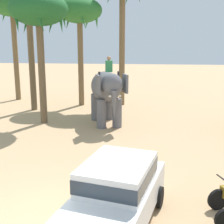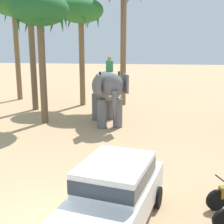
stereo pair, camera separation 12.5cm
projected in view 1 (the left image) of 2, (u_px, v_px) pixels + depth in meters
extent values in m
plane|color=tan|center=(43.00, 223.00, 7.85)|extent=(120.00, 120.00, 0.00)
cube|color=white|center=(117.00, 201.00, 7.59)|extent=(2.55, 4.37, 0.76)
cube|color=white|center=(118.00, 174.00, 7.53)|extent=(1.98, 2.39, 0.64)
cube|color=#2D3842|center=(118.00, 174.00, 7.53)|extent=(2.00, 2.41, 0.35)
cylinder|color=black|center=(159.00, 197.00, 8.57)|extent=(0.31, 0.62, 0.60)
cylinder|color=black|center=(103.00, 187.00, 9.12)|extent=(0.31, 0.62, 0.60)
ellipsoid|color=slate|center=(106.00, 87.00, 17.05)|extent=(2.56, 3.46, 1.70)
cylinder|color=slate|center=(117.00, 113.00, 16.56)|extent=(0.52, 0.52, 1.60)
cylinder|color=slate|center=(101.00, 114.00, 16.37)|extent=(0.52, 0.52, 1.60)
cylinder|color=slate|center=(110.00, 106.00, 18.33)|extent=(0.52, 0.52, 1.60)
cylinder|color=slate|center=(96.00, 107.00, 18.14)|extent=(0.52, 0.52, 1.60)
ellipsoid|color=slate|center=(112.00, 85.00, 15.44)|extent=(1.37, 1.31, 1.20)
cube|color=slate|center=(125.00, 84.00, 15.68)|extent=(0.38, 0.79, 0.96)
cube|color=slate|center=(98.00, 84.00, 15.36)|extent=(0.38, 0.79, 0.96)
cone|color=slate|center=(114.00, 106.00, 15.23)|extent=(0.46, 0.46, 1.60)
cone|color=beige|center=(119.00, 96.00, 15.23)|extent=(0.30, 0.57, 0.21)
cone|color=beige|center=(109.00, 96.00, 15.11)|extent=(0.30, 0.57, 0.21)
cube|color=#338C4C|center=(109.00, 66.00, 15.97)|extent=(0.40, 0.34, 0.60)
sphere|color=#A87A56|center=(109.00, 58.00, 15.88)|extent=(0.22, 0.22, 0.22)
cylinder|color=#333338|center=(118.00, 76.00, 16.21)|extent=(0.12, 0.12, 0.55)
cylinder|color=#333338|center=(99.00, 77.00, 15.98)|extent=(0.12, 0.12, 0.55)
cylinder|color=black|center=(218.00, 200.00, 8.41)|extent=(0.60, 0.30, 0.60)
cylinder|color=black|center=(223.00, 179.00, 8.29)|extent=(0.23, 0.53, 0.04)
cylinder|color=brown|center=(42.00, 70.00, 16.99)|extent=(0.39, 0.39, 6.15)
ellipsoid|color=#1E5B28|center=(39.00, 9.00, 16.26)|extent=(3.20, 3.20, 1.80)
cone|color=#1E5B28|center=(60.00, 18.00, 16.23)|extent=(0.40, 0.92, 1.64)
cone|color=#1E5B28|center=(52.00, 20.00, 17.43)|extent=(0.91, 0.57, 1.67)
cone|color=#1E5B28|center=(27.00, 20.00, 17.17)|extent=(0.73, 0.83, 1.69)
cone|color=#1E5B28|center=(16.00, 18.00, 15.80)|extent=(0.73, 0.83, 1.69)
cone|color=#1E5B28|center=(38.00, 17.00, 15.22)|extent=(0.91, 0.57, 1.67)
cylinder|color=brown|center=(16.00, 55.00, 24.13)|extent=(0.41, 0.41, 7.24)
ellipsoid|color=#286B2D|center=(12.00, 5.00, 23.27)|extent=(3.20, 3.20, 1.80)
cone|color=#286B2D|center=(27.00, 11.00, 23.24)|extent=(0.40, 0.92, 1.64)
cone|color=#286B2D|center=(23.00, 13.00, 24.44)|extent=(0.91, 0.57, 1.67)
cone|color=#286B2D|center=(5.00, 12.00, 24.18)|extent=(0.73, 0.83, 1.69)
cone|color=#286B2D|center=(10.00, 10.00, 22.23)|extent=(0.91, 0.57, 1.67)
cylinder|color=brown|center=(122.00, 48.00, 21.92)|extent=(0.42, 0.42, 8.39)
cylinder|color=brown|center=(81.00, 61.00, 21.99)|extent=(0.40, 0.40, 6.60)
ellipsoid|color=#286B2D|center=(79.00, 10.00, 21.20)|extent=(3.20, 3.20, 1.80)
cone|color=#286B2D|center=(96.00, 18.00, 21.18)|extent=(0.40, 0.92, 1.64)
cone|color=#286B2D|center=(88.00, 19.00, 22.38)|extent=(0.91, 0.57, 1.67)
cone|color=#286B2D|center=(69.00, 19.00, 22.11)|extent=(0.73, 0.83, 1.69)
cone|color=#286B2D|center=(64.00, 17.00, 20.75)|extent=(0.73, 0.83, 1.69)
cone|color=#286B2D|center=(81.00, 16.00, 20.17)|extent=(0.91, 0.57, 1.67)
cylinder|color=brown|center=(31.00, 54.00, 20.28)|extent=(0.41, 0.41, 7.61)
cone|color=#286B2D|center=(40.00, 1.00, 20.55)|extent=(0.91, 0.57, 1.67)
cone|color=#286B2D|center=(18.00, 1.00, 20.29)|extent=(0.73, 0.83, 1.69)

